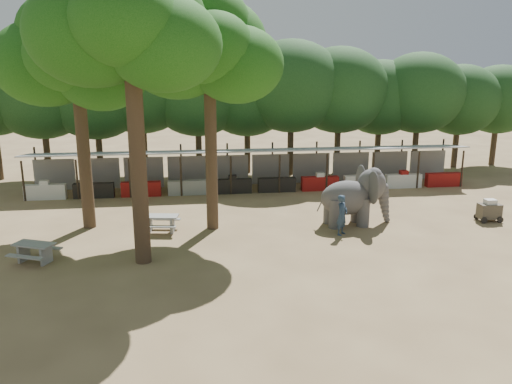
{
  "coord_description": "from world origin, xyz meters",
  "views": [
    {
      "loc": [
        -4.04,
        -17.34,
        7.59
      ],
      "look_at": [
        -1.0,
        5.0,
        2.0
      ],
      "focal_mm": 35.0,
      "sensor_mm": 36.0,
      "label": 1
    }
  ],
  "objects": [
    {
      "name": "ground",
      "position": [
        0.0,
        0.0,
        0.0
      ],
      "size": [
        100.0,
        100.0,
        0.0
      ],
      "primitive_type": "plane",
      "color": "brown",
      "rests_on": "ground"
    },
    {
      "name": "vendor_stalls",
      "position": [
        -0.0,
        13.84,
        1.18
      ],
      "size": [
        28.0,
        2.99,
        2.8
      ],
      "color": "#A0A1A7",
      "rests_on": "ground"
    },
    {
      "name": "yard_tree_left",
      "position": [
        -9.13,
        7.19,
        8.2
      ],
      "size": [
        7.1,
        6.9,
        11.02
      ],
      "color": "#332316",
      "rests_on": "ground"
    },
    {
      "name": "yard_tree_center",
      "position": [
        -6.13,
        2.19,
        9.21
      ],
      "size": [
        7.1,
        6.9,
        12.04
      ],
      "color": "#332316",
      "rests_on": "ground"
    },
    {
      "name": "yard_tree_back",
      "position": [
        -3.13,
        6.19,
        8.54
      ],
      "size": [
        7.1,
        6.9,
        11.36
      ],
      "color": "#332316",
      "rests_on": "ground"
    },
    {
      "name": "backdrop_trees",
      "position": [
        0.0,
        19.0,
        5.51
      ],
      "size": [
        46.46,
        5.95,
        8.33
      ],
      "color": "#332316",
      "rests_on": "ground"
    },
    {
      "name": "elephant",
      "position": [
        4.08,
        5.71,
        1.43
      ],
      "size": [
        3.73,
        2.86,
        2.85
      ],
      "rotation": [
        0.0,
        0.0,
        0.05
      ],
      "color": "#424040",
      "rests_on": "ground"
    },
    {
      "name": "handler",
      "position": [
        2.95,
        4.21,
        0.95
      ],
      "size": [
        0.8,
        0.82,
        1.91
      ],
      "primitive_type": "imported",
      "rotation": [
        0.0,
        0.0,
        0.82
      ],
      "color": "#26384C",
      "rests_on": "ground"
    },
    {
      "name": "picnic_table_near",
      "position": [
        -10.31,
        2.51,
        0.53
      ],
      "size": [
        2.05,
        1.96,
        0.8
      ],
      "rotation": [
        0.0,
        0.0,
        -0.41
      ],
      "color": "gray",
      "rests_on": "ground"
    },
    {
      "name": "picnic_table_far",
      "position": [
        -5.47,
        5.73,
        0.54
      ],
      "size": [
        1.86,
        1.72,
        0.82
      ],
      "rotation": [
        0.0,
        0.0,
        -0.17
      ],
      "color": "gray",
      "rests_on": "ground"
    },
    {
      "name": "cart_back",
      "position": [
        11.03,
        5.24,
        0.57
      ],
      "size": [
        1.2,
        0.81,
        1.15
      ],
      "rotation": [
        0.0,
        0.0,
        -0.03
      ],
      "color": "#3C352A",
      "rests_on": "ground"
    }
  ]
}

